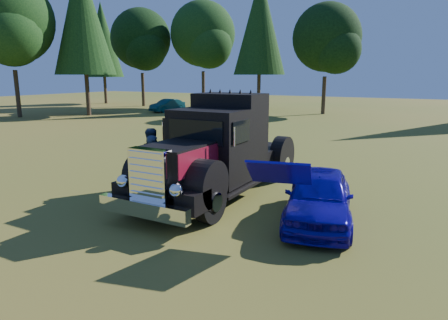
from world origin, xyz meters
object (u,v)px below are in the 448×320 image
Objects in this scene: distant_teal_car at (167,105)px; spectator_near at (155,165)px; diamond_t_truck at (216,153)px; hotrod_coupe at (319,196)px; spectator_far at (153,159)px.

spectator_near is at bearing -44.89° from distant_teal_car.
diamond_t_truck is 1.66× the size of hotrod_coupe.
hotrod_coupe is at bearing -53.36° from spectator_far.
hotrod_coupe reaches higher than distant_teal_car.
spectator_near is (-5.02, 0.00, 0.23)m from hotrod_coupe.
diamond_t_truck is 2.09m from spectator_far.
diamond_t_truck is at bearing -78.18° from spectator_near.
distant_teal_car is at bearing 23.58° from spectator_near.
hotrod_coupe is 2.22× the size of spectator_far.
hotrod_coupe is (3.34, -0.77, -0.62)m from diamond_t_truck.
diamond_t_truck is at bearing 167.08° from hotrod_coupe.
distant_teal_car is (-16.08, 22.05, -0.35)m from spectator_far.
hotrod_coupe is at bearing -37.38° from distant_teal_car.
spectator_near is at bearing 179.99° from hotrod_coupe.
diamond_t_truck is 3.48m from hotrod_coupe.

